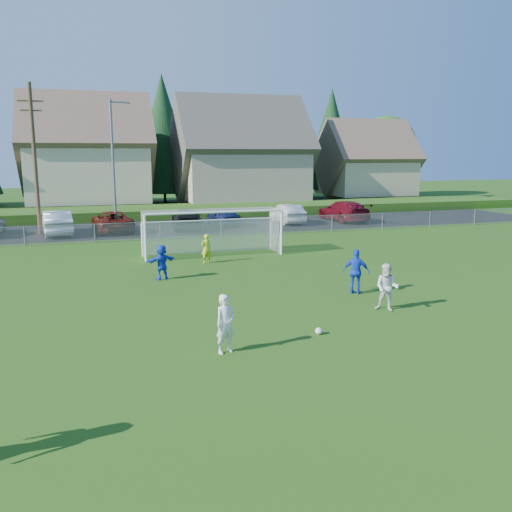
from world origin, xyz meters
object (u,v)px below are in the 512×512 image
Objects in this scene: car_b at (57,223)px; car_g at (343,211)px; player_white_b at (387,287)px; player_blue_a at (356,272)px; car_f at (287,214)px; goalkeeper at (206,249)px; soccer_ball at (319,331)px; soccer_goal at (211,225)px; player_white_a at (225,324)px; player_blue_b at (162,262)px; car_e at (223,216)px; car_d at (187,219)px; car_c at (112,221)px.

car_b is 0.89× the size of car_g.
player_blue_a is at bearing 132.19° from player_white_b.
car_f is 4.80m from car_g.
car_f is (5.11, 21.16, -0.13)m from player_blue_a.
player_blue_a is 1.20× the size of goalkeeper.
player_blue_a reaches higher than soccer_ball.
player_blue_a is 0.35× the size of car_b.
soccer_goal reaches higher than soccer_ball.
player_white_a reaches higher than goalkeeper.
soccer_goal is at bearing 123.09° from car_b.
car_f is 0.61× the size of soccer_goal.
player_white_b is (3.32, 1.65, 0.73)m from soccer_ball.
soccer_ball is 0.12× the size of player_blue_a.
player_white_b is 0.30× the size of car_g.
player_white_a is 9.46m from player_blue_b.
car_e is at bearing -54.80° from player_blue_a.
player_white_b is 0.40× the size of car_e.
soccer_ball is 3.25m from player_white_a.
goalkeeper is at bearing 91.25° from car_d.
car_g is 0.76× the size of soccer_goal.
soccer_ball is at bearing 59.48° from car_g.
player_blue_a is 21.16m from car_e.
player_blue_a is (0.08, 2.44, 0.04)m from player_white_b.
car_b reaches higher than car_f.
car_g is (14.26, 13.31, 0.09)m from goalkeeper.
soccer_ball is 25.65m from car_b.
player_white_a reaches higher than car_e.
player_white_a is 24.94m from car_d.
soccer_goal is at bearing -124.78° from goalkeeper.
soccer_goal is (4.72, -10.63, 0.89)m from car_c.
player_blue_a is 0.31× the size of car_g.
car_c is at bearing 2.65° from car_d.
soccer_goal is at bearing 53.88° from car_f.
car_d is (0.32, 24.09, 0.64)m from soccer_ball.
car_c is (-4.91, 24.50, 0.62)m from soccer_ball.
goalkeeper is at bearing -152.90° from player_blue_b.
player_white_a is at bearing -116.49° from player_white_b.
car_f is at bearing -147.43° from player_blue_b.
player_blue_b is at bearing 102.01° from car_b.
player_white_a is 30.49m from car_g.
car_d reaches higher than soccer_ball.
player_white_a is 25.18m from car_c.
player_blue_b is at bearing 177.94° from player_white_b.
soccer_goal is at bearing -34.86° from player_blue_a.
car_c is (-3.96, 12.73, 0.00)m from goalkeeper.
player_white_a is at bearing -168.70° from soccer_ball.
goalkeeper is 12.39m from car_d.
player_white_b is at bearing 64.35° from car_g.
player_white_a reaches higher than car_g.
car_d is at bearing 60.44° from player_white_a.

